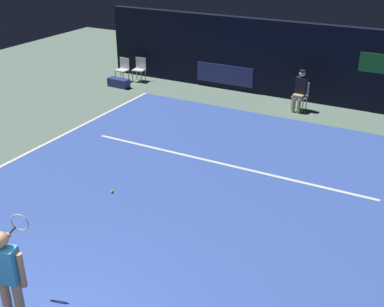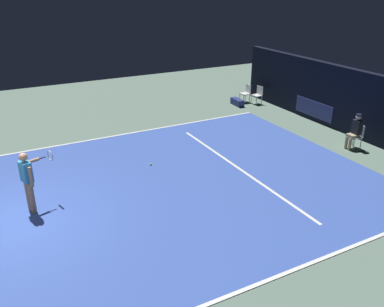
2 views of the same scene
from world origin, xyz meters
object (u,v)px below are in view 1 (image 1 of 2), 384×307
object	(u,v)px
line_judge_on_chair	(300,90)
courtside_chair_near	(140,68)
tennis_player	(9,275)
courtside_chair_far	(123,68)
tennis_ball	(112,191)
equipment_bag	(119,83)

from	to	relation	value
line_judge_on_chair	courtside_chair_near	world-z (taller)	line_judge_on_chair
tennis_player	courtside_chair_far	world-z (taller)	tennis_player
courtside_chair_near	tennis_ball	xyz separation A→B (m)	(4.30, -7.56, -0.46)
line_judge_on_chair	courtside_chair_near	xyz separation A→B (m)	(-6.38, 0.32, -0.18)
line_judge_on_chair	equipment_bag	distance (m)	6.68
tennis_player	line_judge_on_chair	size ratio (longest dim) A/B	1.31
tennis_player	equipment_bag	distance (m)	11.94
tennis_player	equipment_bag	bearing A→B (deg)	118.83
courtside_chair_near	tennis_ball	distance (m)	8.71
courtside_chair_far	tennis_ball	bearing A→B (deg)	-56.18
tennis_player	line_judge_on_chair	bearing A→B (deg)	85.49
courtside_chair_far	line_judge_on_chair	bearing A→B (deg)	0.10
courtside_chair_far	tennis_ball	size ratio (longest dim) A/B	12.94
tennis_player	tennis_ball	bearing A→B (deg)	107.05
line_judge_on_chair	courtside_chair_far	size ratio (longest dim) A/B	1.50
tennis_player	courtside_chair_far	distance (m)	12.69
courtside_chair_near	line_judge_on_chair	bearing A→B (deg)	-2.90
tennis_ball	tennis_player	bearing A→B (deg)	-72.95
tennis_player	equipment_bag	size ratio (longest dim) A/B	2.06
tennis_player	courtside_chair_near	size ratio (longest dim) A/B	1.97
line_judge_on_chair	tennis_ball	world-z (taller)	line_judge_on_chair
tennis_ball	equipment_bag	world-z (taller)	equipment_bag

